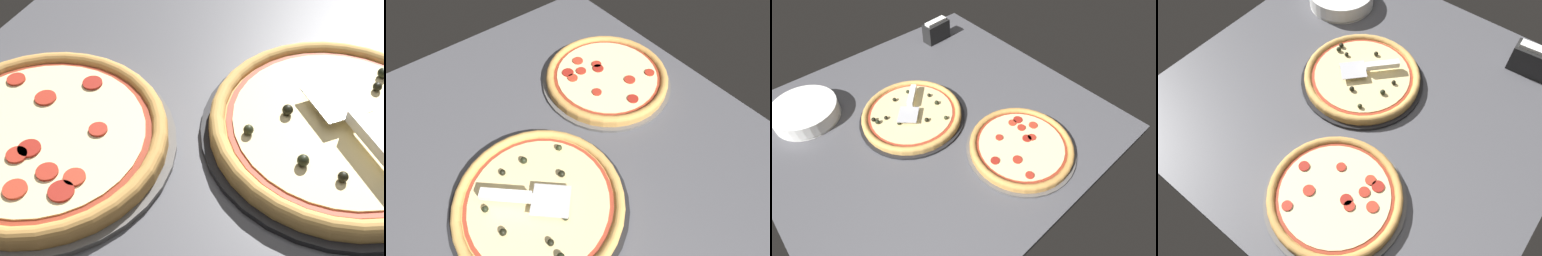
% 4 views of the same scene
% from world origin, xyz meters
% --- Properties ---
extents(ground_plane, '(1.26, 1.21, 0.04)m').
position_xyz_m(ground_plane, '(0.00, 0.00, -0.02)').
color(ground_plane, '#4C4C51').
extents(pizza_pan_front, '(0.42, 0.42, 0.01)m').
position_xyz_m(pizza_pan_front, '(0.05, -0.05, 0.01)').
color(pizza_pan_front, black).
rests_on(pizza_pan_front, ground_plane).
extents(pizza_front, '(0.40, 0.40, 0.04)m').
position_xyz_m(pizza_front, '(0.05, -0.05, 0.02)').
color(pizza_front, tan).
rests_on(pizza_front, pizza_pan_front).
extents(pizza_pan_back, '(0.40, 0.40, 0.01)m').
position_xyz_m(pizza_pan_back, '(-0.15, 0.35, 0.01)').
color(pizza_pan_back, '#565451').
rests_on(pizza_pan_back, ground_plane).
extents(pizza_back, '(0.38, 0.38, 0.03)m').
position_xyz_m(pizza_back, '(-0.15, 0.34, 0.02)').
color(pizza_back, '#C68E47').
rests_on(pizza_back, pizza_pan_back).
extents(serving_spatula, '(0.17, 0.18, 0.02)m').
position_xyz_m(serving_spatula, '(0.03, -0.09, 0.06)').
color(serving_spatula, '#B7B7BC').
rests_on(serving_spatula, pizza_front).
extents(napkin_holder, '(0.14, 0.07, 0.11)m').
position_xyz_m(napkin_holder, '(-0.38, -0.45, 0.05)').
color(napkin_holder, black).
rests_on(napkin_holder, ground_plane).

